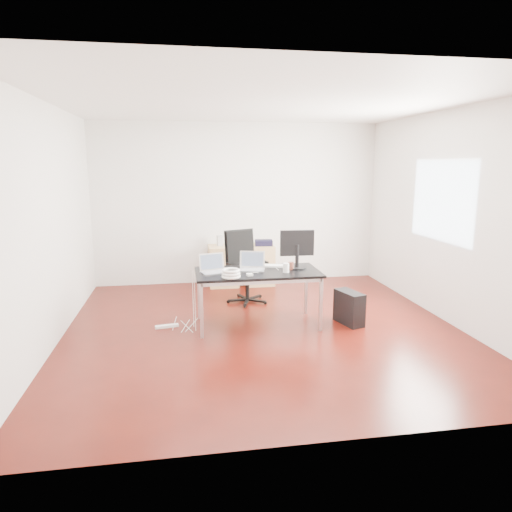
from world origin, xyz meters
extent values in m
plane|color=#390B06|center=(0.00, 0.00, 0.00)|extent=(5.00, 5.00, 0.00)
plane|color=silver|center=(0.00, 0.00, 2.80)|extent=(5.00, 5.00, 0.00)
plane|color=silver|center=(0.00, 2.50, 1.40)|extent=(5.00, 0.00, 5.00)
plane|color=silver|center=(0.00, -2.50, 1.40)|extent=(5.00, 0.00, 5.00)
plane|color=silver|center=(-2.50, 0.00, 1.40)|extent=(0.00, 5.00, 5.00)
plane|color=silver|center=(2.50, 0.00, 1.40)|extent=(0.00, 5.00, 5.00)
plane|color=white|center=(2.48, 0.20, 1.60)|extent=(0.00, 1.50, 1.50)
cube|color=black|center=(-0.04, 0.16, 0.71)|extent=(1.60, 0.80, 0.03)
cube|color=silver|center=(-0.79, -0.19, 0.35)|extent=(0.04, 0.04, 0.70)
cube|color=silver|center=(-0.79, 0.51, 0.35)|extent=(0.04, 0.04, 0.70)
cube|color=silver|center=(0.71, -0.19, 0.35)|extent=(0.04, 0.04, 0.70)
cube|color=silver|center=(0.71, 0.51, 0.35)|extent=(0.04, 0.04, 0.70)
cylinder|color=black|center=(-0.03, 1.18, 0.23)|extent=(0.06, 0.06, 0.47)
cube|color=black|center=(-0.03, 1.18, 0.50)|extent=(0.61, 0.60, 0.06)
cube|color=black|center=(-0.11, 1.38, 0.81)|extent=(0.46, 0.25, 0.55)
cube|color=tan|center=(-0.30, 2.23, 0.35)|extent=(0.50, 0.50, 0.70)
cube|color=tan|center=(0.33, 2.23, 0.35)|extent=(0.50, 0.50, 0.70)
cube|color=black|center=(1.16, 0.00, 0.22)|extent=(0.32, 0.49, 0.44)
cylinder|color=black|center=(-0.15, 2.20, 0.14)|extent=(0.29, 0.29, 0.28)
cube|color=white|center=(-1.23, 0.24, 0.02)|extent=(0.31, 0.11, 0.04)
cube|color=silver|center=(-0.60, 0.14, 0.74)|extent=(0.38, 0.31, 0.01)
cube|color=silver|center=(-0.63, 0.25, 0.85)|extent=(0.33, 0.13, 0.22)
cube|color=#475166|center=(-0.63, 0.24, 0.85)|extent=(0.29, 0.11, 0.18)
cube|color=silver|center=(-0.11, 0.20, 0.74)|extent=(0.38, 0.30, 0.01)
cube|color=silver|center=(-0.09, 0.31, 0.85)|extent=(0.33, 0.12, 0.22)
cube|color=#475166|center=(-0.09, 0.31, 0.85)|extent=(0.29, 0.10, 0.18)
cylinder|color=black|center=(0.50, 0.23, 0.74)|extent=(0.26, 0.26, 0.02)
cylinder|color=black|center=(0.50, 0.23, 0.90)|extent=(0.05, 0.05, 0.30)
cube|color=black|center=(0.50, 0.25, 1.07)|extent=(0.45, 0.07, 0.34)
cube|color=#475166|center=(0.50, 0.28, 1.07)|extent=(0.40, 0.02, 0.29)
cube|color=white|center=(0.18, 0.39, 0.74)|extent=(0.46, 0.22, 0.02)
cylinder|color=white|center=(0.30, 0.03, 0.79)|extent=(0.09, 0.09, 0.12)
cylinder|color=#5A2A1F|center=(0.40, 0.17, 0.78)|extent=(0.09, 0.09, 0.10)
torus|color=white|center=(-0.42, -0.13, 0.75)|extent=(0.24, 0.24, 0.04)
torus|color=white|center=(-0.42, -0.13, 0.78)|extent=(0.23, 0.23, 0.04)
torus|color=white|center=(-0.42, -0.13, 0.82)|extent=(0.22, 0.22, 0.04)
cube|color=white|center=(-0.18, -0.07, 0.74)|extent=(0.08, 0.08, 0.03)
cube|color=#9E9E9E|center=(-0.35, 2.28, 0.79)|extent=(0.11, 0.10, 0.18)
cube|color=black|center=(0.41, 2.18, 0.74)|extent=(0.33, 0.27, 0.09)
camera|label=1|loc=(-1.00, -5.51, 2.09)|focal=32.00mm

